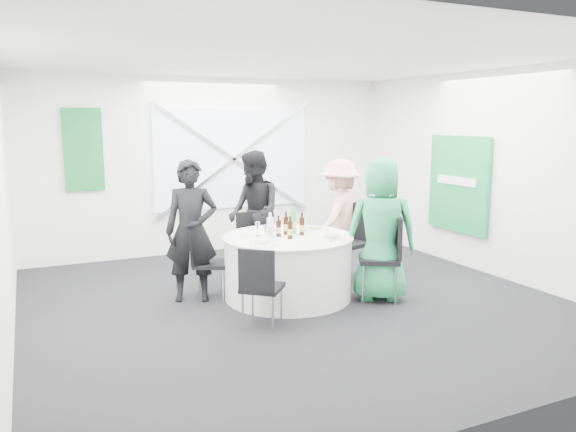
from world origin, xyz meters
name	(u,v)px	position (x,y,z in m)	size (l,w,h in m)	color
floor	(295,302)	(0.00, 0.00, 0.00)	(6.00, 6.00, 0.00)	black
ceiling	(296,58)	(0.00, 0.00, 2.80)	(6.00, 6.00, 0.00)	silver
wall_back	(215,165)	(0.00, 3.00, 1.40)	(6.00, 6.00, 0.00)	white
wall_front	(492,230)	(0.00, -3.00, 1.40)	(6.00, 6.00, 0.00)	white
wall_left	(2,200)	(-3.00, 0.00, 1.40)	(6.00, 6.00, 0.00)	white
wall_right	(493,174)	(3.00, 0.00, 1.40)	(6.00, 6.00, 0.00)	white
window_panel	(233,159)	(0.30, 2.96, 1.50)	(2.60, 0.03, 1.60)	silver
window_brace_a	(234,159)	(0.30, 2.92, 1.50)	(0.05, 0.05, 3.16)	silver
window_brace_b	(234,159)	(0.30, 2.92, 1.50)	(0.05, 0.05, 3.16)	silver
green_banner	(83,150)	(-2.00, 2.95, 1.70)	(0.55, 0.04, 1.20)	#166F2E
green_sign	(458,184)	(2.94, 0.60, 1.20)	(0.05, 1.20, 1.40)	#198B44
banquet_table	(288,267)	(0.00, 0.20, 0.38)	(1.56, 1.56, 0.76)	silver
chair_back	(253,239)	(-0.04, 1.26, 0.52)	(0.41, 0.42, 0.88)	black
chair_back_left	(203,257)	(-0.93, 0.61, 0.50)	(0.52, 0.52, 0.86)	black
chair_back_right	(352,235)	(1.13, 0.58, 0.60)	(0.59, 0.59, 1.02)	black
chair_front_right	(387,251)	(1.02, -0.38, 0.60)	(0.63, 0.63, 1.02)	black
chair_front_left	(260,282)	(-0.71, -0.65, 0.50)	(0.55, 0.55, 0.87)	black
person_man_back_left	(191,231)	(-1.07, 0.59, 0.84)	(0.61, 0.40, 1.68)	black
person_man_back	(254,213)	(0.04, 1.39, 0.86)	(0.84, 0.46, 1.72)	black
person_woman_pink	(340,217)	(1.09, 0.84, 0.80)	(1.04, 0.48, 1.60)	#F8A6A0
person_woman_green	(381,230)	(0.96, -0.33, 0.85)	(0.83, 0.54, 1.69)	#28925B
plate_back	(278,228)	(0.08, 0.68, 0.77)	(0.28, 0.28, 0.01)	white
plate_back_left	(239,235)	(-0.54, 0.44, 0.77)	(0.24, 0.24, 0.01)	white
plate_back_right	(314,228)	(0.48, 0.43, 0.78)	(0.28, 0.28, 0.04)	white
plate_front_right	(331,237)	(0.39, -0.16, 0.78)	(0.26, 0.26, 0.04)	white
plate_front_left	(263,245)	(-0.47, -0.16, 0.77)	(0.28, 0.28, 0.01)	white
napkin	(263,241)	(-0.45, -0.11, 0.80)	(0.16, 0.11, 0.04)	silver
beer_bottle_a	(279,229)	(-0.12, 0.21, 0.86)	(0.06, 0.06, 0.25)	#331B09
beer_bottle_b	(286,226)	(0.01, 0.28, 0.87)	(0.06, 0.06, 0.28)	#331B09
beer_bottle_c	(302,226)	(0.17, 0.16, 0.87)	(0.06, 0.06, 0.28)	#331B09
beer_bottle_d	(290,230)	(-0.05, 0.03, 0.86)	(0.06, 0.06, 0.27)	#331B09
green_water_bottle	(293,223)	(0.13, 0.31, 0.89)	(0.08, 0.08, 0.33)	green
clear_water_bottle	(270,228)	(-0.23, 0.20, 0.88)	(0.08, 0.08, 0.30)	white
wine_glass_a	(258,226)	(-0.33, 0.35, 0.88)	(0.07, 0.07, 0.17)	white
wine_glass_b	(305,221)	(0.31, 0.37, 0.88)	(0.07, 0.07, 0.17)	white
wine_glass_c	(265,229)	(-0.32, 0.12, 0.88)	(0.07, 0.07, 0.17)	white
wine_glass_d	(274,221)	(-0.03, 0.56, 0.88)	(0.07, 0.07, 0.17)	white
fork_a	(282,227)	(0.17, 0.75, 0.76)	(0.01, 0.15, 0.01)	silver
knife_a	(255,229)	(-0.21, 0.74, 0.76)	(0.01, 0.15, 0.01)	silver
fork_b	(331,241)	(0.31, -0.28, 0.76)	(0.01, 0.15, 0.01)	silver
knife_b	(336,236)	(0.52, -0.05, 0.76)	(0.01, 0.15, 0.01)	silver
fork_c	(323,230)	(0.56, 0.34, 0.76)	(0.01, 0.15, 0.01)	silver
knife_c	(304,227)	(0.41, 0.60, 0.76)	(0.01, 0.15, 0.01)	silver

